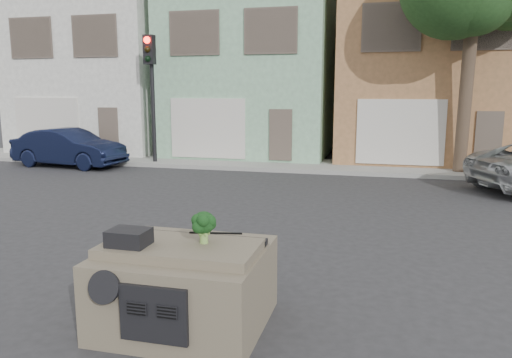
% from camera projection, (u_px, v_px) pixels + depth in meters
% --- Properties ---
extents(ground_plane, '(120.00, 120.00, 0.00)m').
position_uv_depth(ground_plane, '(248.00, 252.00, 9.32)').
color(ground_plane, '#303033').
rests_on(ground_plane, ground).
extents(sidewalk, '(40.00, 3.00, 0.15)m').
position_uv_depth(sidewalk, '(319.00, 166.00, 19.32)').
color(sidewalk, gray).
rests_on(sidewalk, ground).
extents(townhouse_white, '(7.20, 8.20, 7.55)m').
position_uv_depth(townhouse_white, '(114.00, 74.00, 25.17)').
color(townhouse_white, silver).
rests_on(townhouse_white, ground).
extents(townhouse_mint, '(7.20, 8.20, 7.55)m').
position_uv_depth(townhouse_mint, '(257.00, 73.00, 23.34)').
color(townhouse_mint, '#8BBD97').
rests_on(townhouse_mint, ground).
extents(townhouse_tan, '(7.20, 8.20, 7.55)m').
position_uv_depth(townhouse_tan, '(426.00, 71.00, 21.50)').
color(townhouse_tan, '#A37147').
rests_on(townhouse_tan, ground).
extents(navy_sedan, '(4.67, 2.06, 1.49)m').
position_uv_depth(navy_sedan, '(70.00, 167.00, 19.68)').
color(navy_sedan, '#111833').
rests_on(navy_sedan, ground).
extents(traffic_signal, '(0.40, 0.40, 5.10)m').
position_uv_depth(traffic_signal, '(152.00, 101.00, 19.52)').
color(traffic_signal, black).
rests_on(traffic_signal, ground).
extents(tree_near, '(4.40, 4.00, 8.50)m').
position_uv_depth(tree_near, '(469.00, 52.00, 16.69)').
color(tree_near, '#1F411A').
rests_on(tree_near, ground).
extents(car_dashboard, '(2.00, 1.80, 1.12)m').
position_uv_depth(car_dashboard, '(186.00, 283.00, 6.36)').
color(car_dashboard, '#6A5F4C').
rests_on(car_dashboard, ground).
extents(instrument_hump, '(0.48, 0.38, 0.20)m').
position_uv_depth(instrument_hump, '(129.00, 237.00, 6.05)').
color(instrument_hump, black).
rests_on(instrument_hump, car_dashboard).
extents(wiper_arm, '(0.69, 0.15, 0.02)m').
position_uv_depth(wiper_arm, '(216.00, 233.00, 6.55)').
color(wiper_arm, black).
rests_on(wiper_arm, car_dashboard).
extents(broccoli, '(0.36, 0.36, 0.41)m').
position_uv_depth(broccoli, '(204.00, 227.00, 6.12)').
color(broccoli, black).
rests_on(broccoli, car_dashboard).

